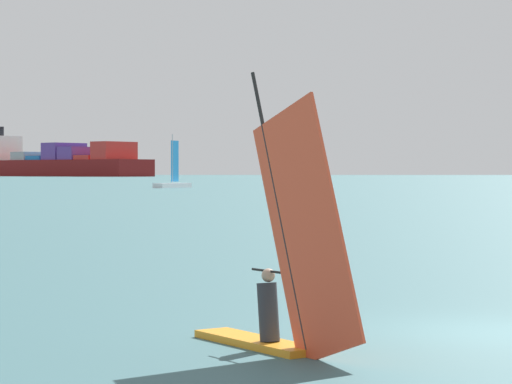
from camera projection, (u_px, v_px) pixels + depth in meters
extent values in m
plane|color=#386066|center=(493.00, 332.00, 19.91)|extent=(4000.00, 4000.00, 0.00)
cube|color=orange|center=(256.00, 342.00, 18.32)|extent=(2.38, 2.49, 0.12)
cylinder|color=black|center=(279.00, 207.00, 17.75)|extent=(1.10, 1.18, 4.33)
cube|color=#E54C2D|center=(306.00, 230.00, 17.17)|extent=(1.95, 2.10, 4.18)
cylinder|color=black|center=(282.00, 273.00, 17.70)|extent=(1.15, 1.23, 0.04)
cylinder|color=#2D2D33|center=(268.00, 312.00, 18.02)|extent=(0.52, 0.52, 0.96)
sphere|color=tan|center=(268.00, 275.00, 18.01)|extent=(0.22, 0.22, 0.22)
cube|color=maroon|center=(56.00, 168.00, 697.34)|extent=(138.55, 100.00, 9.99)
cube|color=silver|center=(1.00, 148.00, 732.94)|extent=(23.20, 28.24, 16.02)
cylinder|color=black|center=(1.00, 131.00, 732.75)|extent=(4.00, 4.00, 6.00)
cube|color=#99999E|center=(33.00, 156.00, 711.56)|extent=(24.77, 28.65, 5.20)
cube|color=#1E66AD|center=(48.00, 158.00, 701.84)|extent=(24.77, 28.65, 2.60)
cube|color=#59388C|center=(64.00, 152.00, 692.02)|extent=(24.77, 28.65, 10.40)
cube|color=#59388C|center=(80.00, 153.00, 682.30)|extent=(24.77, 28.65, 7.80)
cube|color=red|center=(97.00, 157.00, 672.60)|extent=(24.77, 28.65, 2.60)
cube|color=red|center=(114.00, 151.00, 662.79)|extent=(24.77, 28.65, 10.40)
cube|color=white|center=(172.00, 185.00, 198.70)|extent=(5.08, 9.75, 0.82)
cylinder|color=#B2B2B7|center=(172.00, 159.00, 198.61)|extent=(0.16, 0.16, 8.60)
cube|color=#268CD8|center=(175.00, 161.00, 199.32)|extent=(0.86, 2.29, 7.23)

